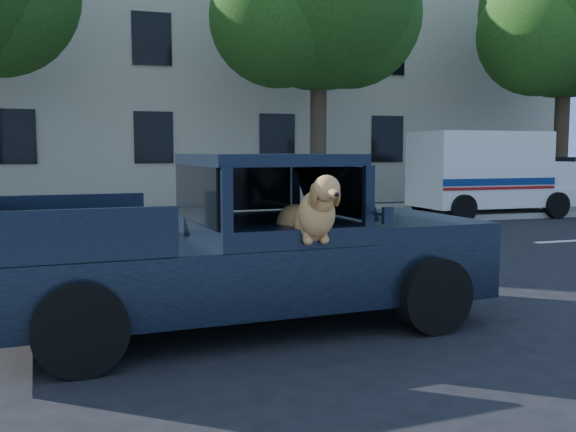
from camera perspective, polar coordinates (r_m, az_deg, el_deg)
name	(u,v)px	position (r m, az deg, el deg)	size (l,w,h in m)	color
ground	(193,313)	(7.15, -8.42, -8.56)	(120.00, 120.00, 0.00)	black
far_sidewalk	(132,221)	(16.17, -13.68, -0.41)	(60.00, 4.00, 0.15)	gray
lane_stripes	(279,256)	(10.84, -0.84, -3.56)	(21.60, 0.14, 0.01)	silver
street_tree_mid	(320,3)	(18.00, 2.84, 18.41)	(6.00, 5.20, 8.60)	#332619
street_tree_right	(566,21)	(22.05, 23.51, 15.60)	(6.00, 5.20, 8.60)	#332619
building_main	(200,75)	(23.86, -7.83, 12.28)	(26.00, 6.00, 9.00)	#BAB19A
pickup_truck	(236,269)	(6.46, -4.63, -4.72)	(4.96, 2.59, 1.73)	black
mail_truck	(487,180)	(18.17, 17.30, 3.08)	(4.22, 2.20, 2.29)	silver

